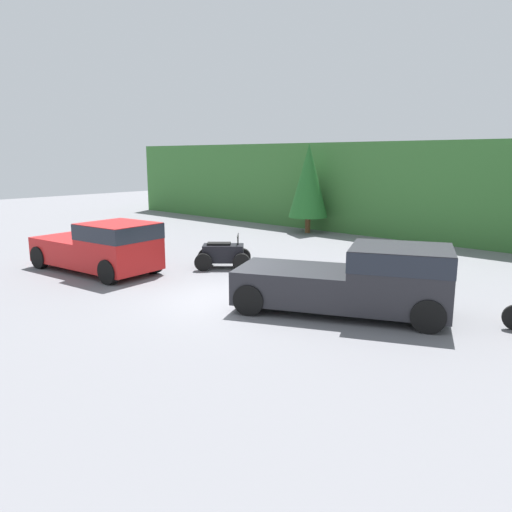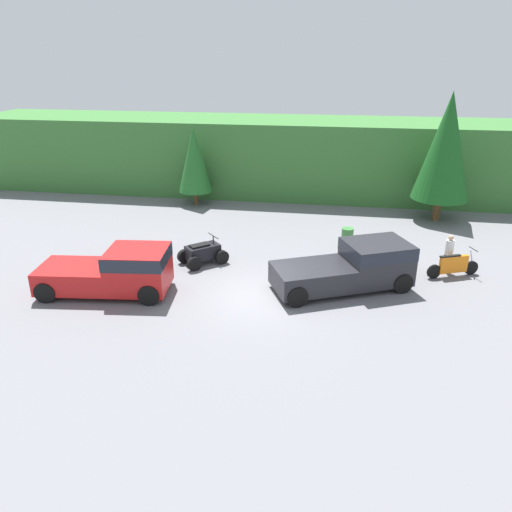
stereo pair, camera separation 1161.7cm
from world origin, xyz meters
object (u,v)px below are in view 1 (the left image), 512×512
object	(u,v)px
pickup_truck_red	(103,246)
pickup_truck_second	(362,278)
steel_barrel	(430,267)
quad_atv	(223,255)

from	to	relation	value
pickup_truck_red	pickup_truck_second	xyz separation A→B (m)	(9.20, 2.00, 0.00)
pickup_truck_second	steel_barrel	bearing A→B (deg)	68.02
pickup_truck_second	quad_atv	size ratio (longest dim) A/B	2.54
quad_atv	pickup_truck_second	bearing A→B (deg)	-53.97
quad_atv	steel_barrel	world-z (taller)	quad_atv
quad_atv	steel_barrel	distance (m)	7.25
pickup_truck_red	pickup_truck_second	world-z (taller)	same
pickup_truck_red	quad_atv	xyz separation A→B (m)	(2.55, 3.40, -0.48)
pickup_truck_red	steel_barrel	world-z (taller)	pickup_truck_red
pickup_truck_red	steel_barrel	xyz separation A→B (m)	(8.98, 6.77, -0.53)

